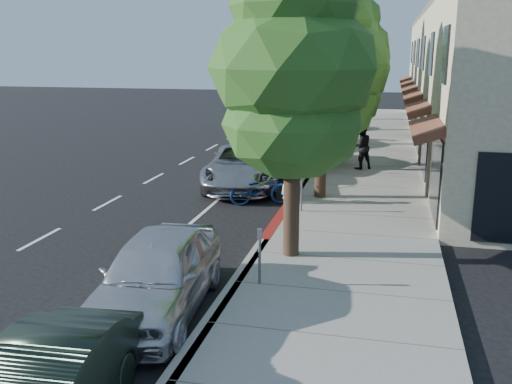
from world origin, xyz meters
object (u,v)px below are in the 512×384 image
(near_car_a, at_px, (157,274))
(street_tree_3, at_px, (350,51))
(dark_suv_far, at_px, (323,120))
(street_tree_4, at_px, (356,59))
(street_tree_1, at_px, (323,67))
(pedestrian, at_px, (361,146))
(street_tree_5, at_px, (361,59))
(cyclist, at_px, (288,183))
(dark_sedan, at_px, (304,150))
(street_tree_2, at_px, (339,71))
(street_tree_0, at_px, (294,73))
(silver_suv, at_px, (245,165))
(bicycle, at_px, (261,189))
(white_pickup, at_px, (319,135))

(near_car_a, bearing_deg, street_tree_3, 79.84)
(dark_suv_far, bearing_deg, street_tree_4, 6.82)
(street_tree_1, xyz_separation_m, pedestrian, (1.12, 5.23, -3.45))
(street_tree_5, bearing_deg, cyclist, -92.22)
(dark_sedan, bearing_deg, dark_suv_far, 94.78)
(street_tree_1, distance_m, street_tree_2, 6.01)
(street_tree_1, bearing_deg, dark_suv_far, 96.31)
(street_tree_0, xyz_separation_m, street_tree_2, (0.00, 12.00, -0.34))
(dark_sedan, height_order, dark_suv_far, dark_sedan)
(street_tree_2, xyz_separation_m, dark_suv_far, (-1.96, 11.72, -3.49))
(street_tree_0, relative_size, silver_suv, 1.23)
(dark_suv_far, height_order, near_car_a, near_car_a)
(bicycle, bearing_deg, cyclist, -112.59)
(street_tree_1, distance_m, pedestrian, 6.37)
(street_tree_2, bearing_deg, near_car_a, -97.73)
(street_tree_3, height_order, dark_sedan, street_tree_3)
(street_tree_5, xyz_separation_m, bicycle, (-1.90, -25.00, -3.95))
(white_pickup, bearing_deg, silver_suv, -93.62)
(dark_suv_far, bearing_deg, cyclist, -88.37)
(street_tree_0, height_order, cyclist, street_tree_0)
(street_tree_5, distance_m, cyclist, 25.29)
(street_tree_1, bearing_deg, cyclist, -134.07)
(pedestrian, bearing_deg, near_car_a, 45.64)
(street_tree_1, height_order, white_pickup, street_tree_1)
(silver_suv, bearing_deg, dark_suv_far, 78.35)
(white_pickup, bearing_deg, street_tree_0, -78.77)
(silver_suv, bearing_deg, street_tree_2, 47.80)
(street_tree_4, distance_m, bicycle, 19.52)
(street_tree_2, distance_m, bicycle, 8.15)
(street_tree_1, height_order, cyclist, street_tree_1)
(street_tree_2, relative_size, dark_suv_far, 1.54)
(street_tree_5, distance_m, pedestrian, 19.11)
(street_tree_3, height_order, cyclist, street_tree_3)
(cyclist, bearing_deg, pedestrian, -23.33)
(street_tree_4, relative_size, street_tree_5, 1.01)
(street_tree_3, height_order, street_tree_4, street_tree_3)
(street_tree_4, relative_size, dark_suv_far, 1.61)
(dark_sedan, distance_m, pedestrian, 2.56)
(dark_suv_far, bearing_deg, silver_suv, -95.43)
(silver_suv, xyz_separation_m, dark_sedan, (1.70, 4.02, 0.02))
(street_tree_0, bearing_deg, silver_suv, 112.46)
(bicycle, distance_m, silver_suv, 2.78)
(near_car_a, bearing_deg, street_tree_0, 54.43)
(street_tree_4, relative_size, bicycle, 3.45)
(white_pickup, distance_m, dark_suv_far, 6.74)
(street_tree_1, distance_m, dark_sedan, 6.82)
(street_tree_3, height_order, white_pickup, street_tree_3)
(street_tree_2, distance_m, street_tree_3, 6.06)
(street_tree_2, distance_m, dark_suv_far, 12.38)
(near_car_a, bearing_deg, dark_suv_far, 85.13)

